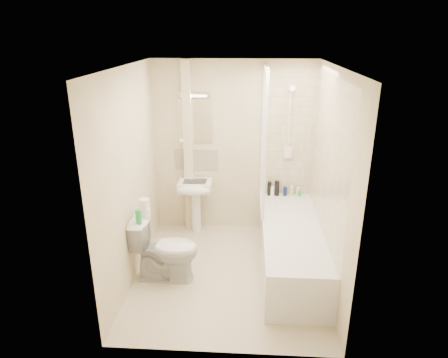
{
  "coord_description": "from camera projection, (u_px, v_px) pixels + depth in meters",
  "views": [
    {
      "loc": [
        0.2,
        -4.08,
        2.74
      ],
      "look_at": [
        -0.06,
        0.2,
        1.14
      ],
      "focal_mm": 32.0,
      "sensor_mm": 36.0,
      "label": 1
    }
  ],
  "objects": [
    {
      "name": "toilet",
      "position": [
        165.0,
        249.0,
        4.59
      ],
      "size": [
        0.45,
        0.76,
        0.76
      ],
      "primitive_type": "imported",
      "rotation": [
        0.0,
        0.0,
        1.56
      ],
      "color": "white",
      "rests_on": "ground"
    },
    {
      "name": "wall_right",
      "position": [
        331.0,
        182.0,
        4.3
      ],
      "size": [
        0.02,
        2.5,
        2.4
      ],
      "primitive_type": "cube",
      "color": "beige",
      "rests_on": "ground"
    },
    {
      "name": "toilet_roll_lower",
      "position": [
        145.0,
        212.0,
        4.5
      ],
      "size": [
        0.11,
        0.11,
        0.11
      ],
      "primitive_type": "cylinder",
      "color": "white",
      "rests_on": "toilet"
    },
    {
      "name": "bottle_black_a",
      "position": [
        269.0,
        188.0,
        5.61
      ],
      "size": [
        0.06,
        0.06,
        0.2
      ],
      "primitive_type": "cylinder",
      "color": "black",
      "rests_on": "bathtub"
    },
    {
      "name": "green_bottle",
      "position": [
        138.0,
        217.0,
        4.33
      ],
      "size": [
        0.07,
        0.07,
        0.16
      ],
      "primitive_type": "cylinder",
      "color": "green",
      "rests_on": "toilet"
    },
    {
      "name": "wall_back",
      "position": [
        233.0,
        149.0,
        5.53
      ],
      "size": [
        2.2,
        0.02,
        2.4
      ],
      "primitive_type": "cube",
      "color": "beige",
      "rests_on": "ground"
    },
    {
      "name": "bottle_cream",
      "position": [
        292.0,
        191.0,
        5.6
      ],
      "size": [
        0.06,
        0.06,
        0.15
      ],
      "primitive_type": "cylinder",
      "color": "beige",
      "rests_on": "bathtub"
    },
    {
      "name": "tile_back",
      "position": [
        289.0,
        134.0,
        5.4
      ],
      "size": [
        0.7,
        0.01,
        1.75
      ],
      "primitive_type": "cube",
      "color": "beige",
      "rests_on": "wall_back"
    },
    {
      "name": "pipe_boxing",
      "position": [
        188.0,
        149.0,
        5.51
      ],
      "size": [
        0.12,
        0.12,
        2.4
      ],
      "primitive_type": "cube",
      "color": "beige",
      "rests_on": "ground"
    },
    {
      "name": "shower_screen",
      "position": [
        264.0,
        140.0,
        5.0
      ],
      "size": [
        0.04,
        0.92,
        1.8
      ],
      "color": "white",
      "rests_on": "bathtub"
    },
    {
      "name": "bottle_white_b",
      "position": [
        298.0,
        192.0,
        5.6
      ],
      "size": [
        0.05,
        0.05,
        0.13
      ],
      "primitive_type": "cylinder",
      "color": "silver",
      "rests_on": "bathtub"
    },
    {
      "name": "bottle_black_b",
      "position": [
        277.0,
        188.0,
        5.6
      ],
      "size": [
        0.07,
        0.07,
        0.21
      ],
      "primitive_type": "cylinder",
      "color": "black",
      "rests_on": "bathtub"
    },
    {
      "name": "ceiling",
      "position": [
        229.0,
        67.0,
        3.94
      ],
      "size": [
        2.2,
        2.5,
        0.02
      ],
      "primitive_type": "cube",
      "color": "white",
      "rests_on": "wall_back"
    },
    {
      "name": "shower_fixture",
      "position": [
        289.0,
        126.0,
        5.31
      ],
      "size": [
        0.1,
        0.16,
        0.99
      ],
      "color": "white",
      "rests_on": "wall_back"
    },
    {
      "name": "mirror",
      "position": [
        195.0,
        121.0,
        5.42
      ],
      "size": [
        0.46,
        0.01,
        0.6
      ],
      "primitive_type": "cube",
      "color": "white",
      "rests_on": "wall_back"
    },
    {
      "name": "toilet_roll_upper",
      "position": [
        144.0,
        204.0,
        4.47
      ],
      "size": [
        0.11,
        0.11,
        0.11
      ],
      "primitive_type": "cylinder",
      "color": "white",
      "rests_on": "toilet_roll_lower"
    },
    {
      "name": "splashback",
      "position": [
        196.0,
        160.0,
        5.61
      ],
      "size": [
        0.6,
        0.02,
        0.3
      ],
      "primitive_type": "cube",
      "color": "beige",
      "rests_on": "wall_back"
    },
    {
      "name": "bottle_green",
      "position": [
        299.0,
        193.0,
        5.61
      ],
      "size": [
        0.06,
        0.06,
        0.08
      ],
      "primitive_type": "cylinder",
      "color": "green",
      "rests_on": "bathtub"
    },
    {
      "name": "bottle_white_a",
      "position": [
        272.0,
        191.0,
        5.62
      ],
      "size": [
        0.06,
        0.06,
        0.13
      ],
      "primitive_type": "cylinder",
      "color": "white",
      "rests_on": "bathtub"
    },
    {
      "name": "pedestal_sink",
      "position": [
        195.0,
        193.0,
        5.54
      ],
      "size": [
        0.46,
        0.44,
        0.89
      ],
      "color": "white",
      "rests_on": "ground"
    },
    {
      "name": "tile_right",
      "position": [
        328.0,
        157.0,
        4.41
      ],
      "size": [
        0.01,
        2.1,
        1.75
      ],
      "primitive_type": "cube",
      "color": "beige",
      "rests_on": "wall_right"
    },
    {
      "name": "bottle_blue",
      "position": [
        285.0,
        191.0,
        5.61
      ],
      "size": [
        0.05,
        0.05,
        0.13
      ],
      "primitive_type": "cylinder",
      "color": "#121C50",
      "rests_on": "bathtub"
    },
    {
      "name": "bathtub",
      "position": [
        291.0,
        246.0,
        4.82
      ],
      "size": [
        0.7,
        2.1,
        0.55
      ],
      "color": "white",
      "rests_on": "ground"
    },
    {
      "name": "strip_light",
      "position": [
        194.0,
        94.0,
        5.27
      ],
      "size": [
        0.42,
        0.07,
        0.07
      ],
      "primitive_type": "cube",
      "color": "silver",
      "rests_on": "wall_back"
    },
    {
      "name": "floor",
      "position": [
        228.0,
        274.0,
        4.78
      ],
      "size": [
        2.5,
        2.5,
        0.0
      ],
      "primitive_type": "plane",
      "color": "beige",
      "rests_on": "ground"
    },
    {
      "name": "wall_left",
      "position": [
        130.0,
        178.0,
        4.43
      ],
      "size": [
        0.02,
        2.5,
        2.4
      ],
      "primitive_type": "cube",
      "color": "beige",
      "rests_on": "ground"
    }
  ]
}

